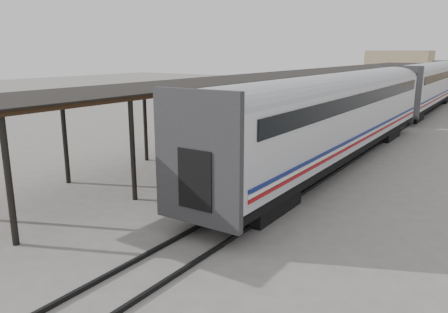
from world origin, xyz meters
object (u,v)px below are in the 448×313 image
Objects in this scene: baggage_cart at (190,180)px; pedestrian at (281,123)px; porter at (184,159)px; luggage_tug at (314,122)px.

baggage_cart is 1.47× the size of pedestrian.
baggage_cart is at bearing 21.62° from porter.
porter reaches higher than baggage_cart.
baggage_cart is 1.57× the size of porter.
luggage_tug is 18.08m from porter.
luggage_tug is 3.59m from pedestrian.
porter is at bearing 85.68° from pedestrian.
porter is at bearing -81.34° from baggage_cart.
luggage_tug is 0.88× the size of pedestrian.
porter reaches higher than pedestrian.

